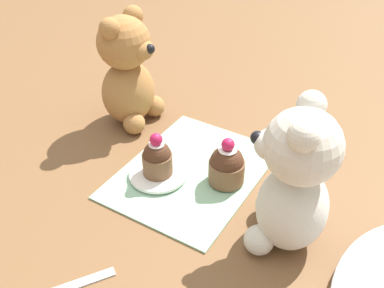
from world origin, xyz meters
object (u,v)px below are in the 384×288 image
Objects in this scene: teddy_bear_cream at (294,181)px; saucer_plate at (158,174)px; cupcake_near_cream_bear at (227,165)px; teaspoon at (70,286)px; cupcake_near_tan_bear at (157,158)px; teddy_bear_tan at (128,72)px.

saucer_plate is at bearing -105.58° from teddy_bear_cream.
cupcake_near_cream_bear reaches higher than teaspoon.
teddy_bear_cream is 1.87× the size of teaspoon.
cupcake_near_tan_bear is 0.65× the size of teaspoon.
teddy_bear_cream is 0.23m from saucer_plate.
teddy_bear_tan is 0.25m from cupcake_near_cream_bear.
teddy_bear_tan is 0.18m from cupcake_near_tan_bear.
teddy_bear_cream is 2.29× the size of saucer_plate.
teddy_bear_cream is 1.01× the size of teddy_bear_tan.
teddy_bear_tan is 1.85× the size of teaspoon.
cupcake_near_cream_bear is 0.10m from cupcake_near_tan_bear.
cupcake_near_tan_bear reaches higher than teaspoon.
teddy_bear_cream reaches higher than cupcake_near_cream_bear.
teaspoon is (0.22, 0.02, -0.01)m from saucer_plate.
cupcake_near_tan_bear is 0.22m from teaspoon.
teddy_bear_cream is 2.68× the size of cupcake_near_cream_bear.
teddy_bear_cream reaches higher than teaspoon.
cupcake_near_tan_bear is at bearing -65.30° from cupcake_near_cream_bear.
teddy_bear_cream is at bearing 86.43° from saucer_plate.
saucer_plate is 0.81× the size of teaspoon.
teddy_bear_tan is at bearing -106.28° from cupcake_near_cream_bear.
cupcake_near_cream_bear is at bearing 114.70° from saucer_plate.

